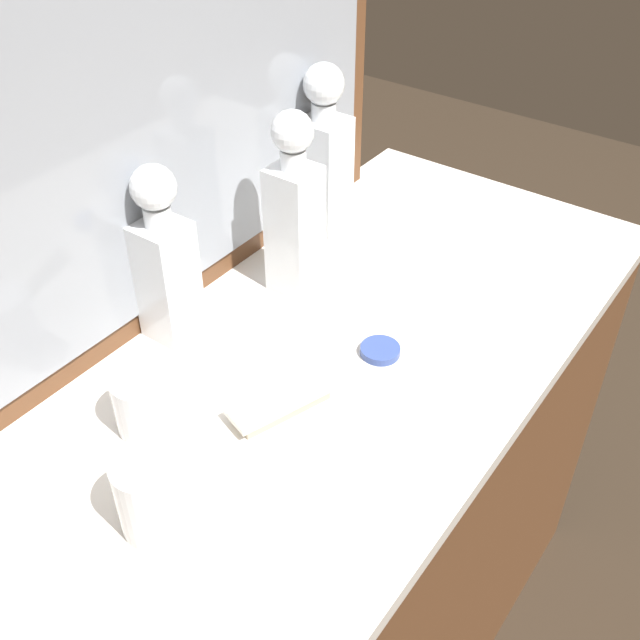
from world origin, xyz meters
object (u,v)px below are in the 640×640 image
(crystal_decanter_far_left, at_px, (166,271))
(porcelain_dish, at_px, (380,350))
(crystal_decanter_rear, at_px, (324,165))
(silver_brush_far_right, at_px, (280,402))
(crystal_tumbler_far_right, at_px, (153,496))
(crystal_tumbler_right, at_px, (147,404))
(crystal_decanter_front, at_px, (294,221))

(crystal_decanter_far_left, xyz_separation_m, porcelain_dish, (0.14, -0.29, -0.11))
(crystal_decanter_rear, distance_m, porcelain_dish, 0.39)
(crystal_decanter_rear, relative_size, porcelain_dish, 5.09)
(crystal_decanter_rear, height_order, silver_brush_far_right, crystal_decanter_rear)
(silver_brush_far_right, height_order, porcelain_dish, silver_brush_far_right)
(crystal_tumbler_far_right, height_order, crystal_tumbler_right, crystal_tumbler_far_right)
(crystal_tumbler_far_right, relative_size, crystal_tumbler_right, 1.21)
(crystal_decanter_rear, bearing_deg, porcelain_dish, -131.35)
(crystal_decanter_far_left, relative_size, crystal_tumbler_right, 3.27)
(crystal_decanter_far_left, distance_m, crystal_tumbler_far_right, 0.37)
(crystal_decanter_far_left, bearing_deg, crystal_tumbler_right, -145.07)
(crystal_decanter_front, relative_size, silver_brush_far_right, 1.94)
(crystal_decanter_rear, distance_m, crystal_tumbler_right, 0.57)
(crystal_decanter_rear, height_order, crystal_tumbler_far_right, crystal_decanter_rear)
(crystal_decanter_rear, bearing_deg, crystal_tumbler_far_right, -160.62)
(crystal_tumbler_right, bearing_deg, crystal_decanter_rear, 11.26)
(crystal_tumbler_right, height_order, porcelain_dish, crystal_tumbler_right)
(crystal_tumbler_far_right, distance_m, crystal_tumbler_right, 0.16)
(crystal_decanter_far_left, height_order, crystal_tumbler_far_right, crystal_decanter_far_left)
(crystal_tumbler_far_right, bearing_deg, silver_brush_far_right, -0.32)
(crystal_tumbler_far_right, bearing_deg, crystal_decanter_front, 18.25)
(crystal_tumbler_far_right, bearing_deg, crystal_decanter_rear, 19.38)
(crystal_decanter_far_left, distance_m, porcelain_dish, 0.34)
(crystal_decanter_rear, bearing_deg, silver_brush_far_right, -151.33)
(crystal_decanter_far_left, distance_m, crystal_tumbler_right, 0.21)
(porcelain_dish, bearing_deg, crystal_decanter_far_left, 116.30)
(crystal_decanter_rear, xyz_separation_m, porcelain_dish, (-0.25, -0.28, -0.12))
(crystal_decanter_far_left, distance_m, crystal_decanter_front, 0.22)
(crystal_decanter_front, distance_m, crystal_tumbler_right, 0.38)
(crystal_tumbler_right, distance_m, porcelain_dish, 0.35)
(crystal_decanter_rear, xyz_separation_m, crystal_tumbler_far_right, (-0.66, -0.23, -0.08))
(silver_brush_far_right, bearing_deg, crystal_decanter_far_left, 81.10)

